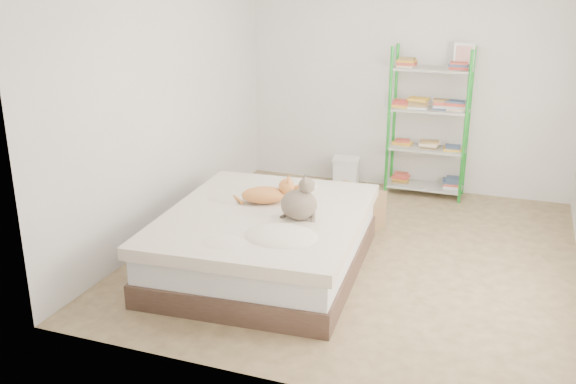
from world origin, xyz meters
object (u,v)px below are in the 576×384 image
at_px(bed, 265,240).
at_px(shelf_unit, 429,124).
at_px(orange_cat, 264,193).
at_px(cardboard_box, 351,208).
at_px(white_bin, 346,172).
at_px(grey_cat, 299,198).

distance_m(bed, shelf_unit, 2.73).
relative_size(orange_cat, cardboard_box, 0.68).
relative_size(bed, orange_cat, 4.58).
bearing_deg(shelf_unit, white_bin, -178.11).
height_order(orange_cat, cardboard_box, orange_cat).
xyz_separation_m(grey_cat, shelf_unit, (0.67, 2.53, 0.13)).
xyz_separation_m(shelf_unit, cardboard_box, (-0.55, -1.25, -0.64)).
height_order(bed, shelf_unit, shelf_unit).
distance_m(grey_cat, white_bin, 2.56).
relative_size(orange_cat, white_bin, 1.31).
relative_size(bed, shelf_unit, 1.23).
distance_m(shelf_unit, cardboard_box, 1.51).
bearing_deg(cardboard_box, orange_cat, -95.36).
relative_size(shelf_unit, white_bin, 4.87).
relative_size(grey_cat, white_bin, 1.03).
bearing_deg(cardboard_box, shelf_unit, 89.36).
relative_size(bed, white_bin, 6.01).
bearing_deg(shelf_unit, grey_cat, -104.85).
xyz_separation_m(bed, shelf_unit, (1.00, 2.47, 0.57)).
xyz_separation_m(bed, white_bin, (0.06, 2.44, -0.08)).
distance_m(shelf_unit, white_bin, 1.14).
bearing_deg(grey_cat, shelf_unit, -31.96).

